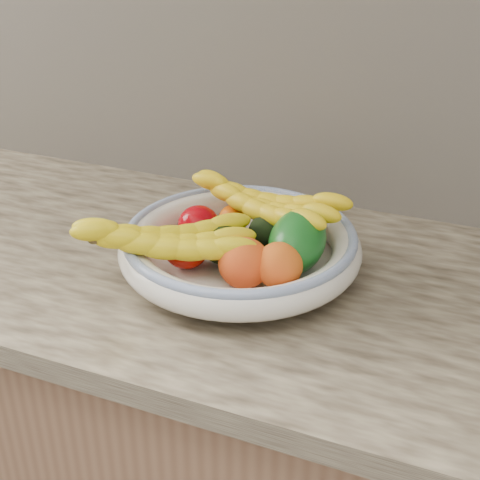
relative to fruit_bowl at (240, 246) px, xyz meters
name	(u,v)px	position (x,y,z in m)	size (l,w,h in m)	color
kitchen_counter	(245,455)	(0.00, 0.03, -0.48)	(2.44, 0.66, 1.40)	brown
fruit_bowl	(240,246)	(0.00, 0.00, 0.00)	(0.39, 0.39, 0.08)	white
clementine_back_left	(233,218)	(-0.05, 0.08, 0.01)	(0.05, 0.05, 0.05)	#ED6304
clementine_back_right	(288,219)	(0.04, 0.11, 0.01)	(0.05, 0.05, 0.04)	#F54D05
tomato_left	(199,224)	(-0.08, 0.02, 0.01)	(0.07, 0.07, 0.06)	#A80009
tomato_near_left	(186,248)	(-0.07, -0.06, 0.01)	(0.07, 0.07, 0.06)	#BD0A00
avocado_center	(225,240)	(-0.02, -0.02, 0.02)	(0.07, 0.10, 0.07)	black
avocado_right	(274,229)	(0.04, 0.05, 0.02)	(0.07, 0.10, 0.07)	black
green_mango	(297,241)	(0.09, 0.00, 0.03)	(0.09, 0.13, 0.10)	#105617
peach_front	(244,263)	(0.04, -0.08, 0.02)	(0.08, 0.08, 0.08)	orange
peach_right	(279,265)	(0.09, -0.07, 0.02)	(0.07, 0.07, 0.07)	orange
banana_bunch_back	(263,209)	(0.01, 0.07, 0.04)	(0.30, 0.11, 0.09)	yellow
banana_bunch_front	(165,245)	(-0.08, -0.10, 0.03)	(0.29, 0.11, 0.08)	yellow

